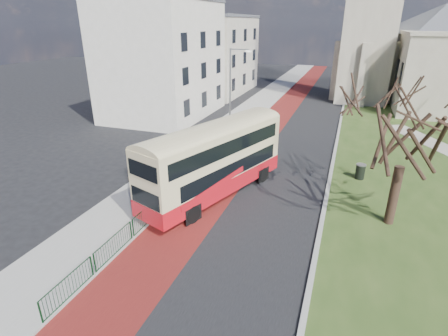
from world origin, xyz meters
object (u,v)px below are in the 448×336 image
at_px(streetlamp, 232,86).
at_px(bus, 215,158).
at_px(winter_tree_near, 410,117).
at_px(litter_bin, 360,171).

distance_m(streetlamp, bus, 14.65).
relative_size(winter_tree_near, litter_bin, 7.92).
height_order(streetlamp, winter_tree_near, winter_tree_near).
distance_m(bus, winter_tree_near, 10.87).
xyz_separation_m(winter_tree_near, litter_bin, (-1.53, 5.74, -5.46)).
bearing_deg(litter_bin, streetlamp, 146.58).
bearing_deg(winter_tree_near, litter_bin, 104.95).
bearing_deg(streetlamp, litter_bin, -33.42).
distance_m(bus, litter_bin, 10.75).
bearing_deg(winter_tree_near, streetlamp, 135.03).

